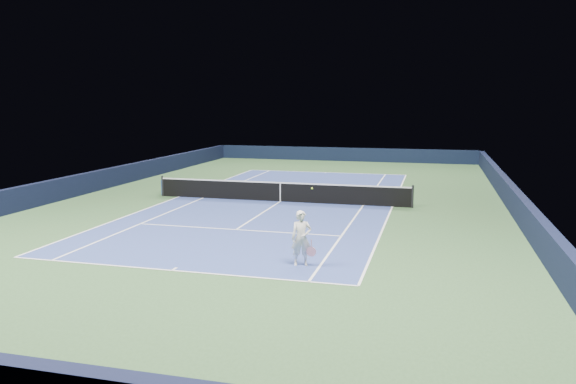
# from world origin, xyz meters

# --- Properties ---
(ground) EXTENTS (40.00, 40.00, 0.00)m
(ground) POSITION_xyz_m (0.00, 0.00, 0.00)
(ground) COLOR #2F502B
(ground) RESTS_ON ground
(wall_far) EXTENTS (22.00, 0.35, 1.10)m
(wall_far) POSITION_xyz_m (0.00, 19.82, 0.55)
(wall_far) COLOR black
(wall_far) RESTS_ON ground
(wall_right) EXTENTS (0.35, 40.00, 1.10)m
(wall_right) POSITION_xyz_m (10.82, 0.00, 0.55)
(wall_right) COLOR black
(wall_right) RESTS_ON ground
(wall_left) EXTENTS (0.35, 40.00, 1.10)m
(wall_left) POSITION_xyz_m (-10.82, 0.00, 0.55)
(wall_left) COLOR black
(wall_left) RESTS_ON ground
(court_surface) EXTENTS (10.97, 23.77, 0.01)m
(court_surface) POSITION_xyz_m (0.00, 0.00, 0.00)
(court_surface) COLOR navy
(court_surface) RESTS_ON ground
(baseline_far) EXTENTS (10.97, 0.08, 0.00)m
(baseline_far) POSITION_xyz_m (0.00, 11.88, 0.01)
(baseline_far) COLOR white
(baseline_far) RESTS_ON ground
(baseline_near) EXTENTS (10.97, 0.08, 0.00)m
(baseline_near) POSITION_xyz_m (0.00, -11.88, 0.01)
(baseline_near) COLOR white
(baseline_near) RESTS_ON ground
(sideline_doubles_right) EXTENTS (0.08, 23.77, 0.00)m
(sideline_doubles_right) POSITION_xyz_m (5.49, 0.00, 0.01)
(sideline_doubles_right) COLOR white
(sideline_doubles_right) RESTS_ON ground
(sideline_doubles_left) EXTENTS (0.08, 23.77, 0.00)m
(sideline_doubles_left) POSITION_xyz_m (-5.49, 0.00, 0.01)
(sideline_doubles_left) COLOR white
(sideline_doubles_left) RESTS_ON ground
(sideline_singles_right) EXTENTS (0.08, 23.77, 0.00)m
(sideline_singles_right) POSITION_xyz_m (4.12, 0.00, 0.01)
(sideline_singles_right) COLOR white
(sideline_singles_right) RESTS_ON ground
(sideline_singles_left) EXTENTS (0.08, 23.77, 0.00)m
(sideline_singles_left) POSITION_xyz_m (-4.12, 0.00, 0.01)
(sideline_singles_left) COLOR white
(sideline_singles_left) RESTS_ON ground
(service_line_far) EXTENTS (8.23, 0.08, 0.00)m
(service_line_far) POSITION_xyz_m (0.00, 6.40, 0.01)
(service_line_far) COLOR white
(service_line_far) RESTS_ON ground
(service_line_near) EXTENTS (8.23, 0.08, 0.00)m
(service_line_near) POSITION_xyz_m (0.00, -6.40, 0.01)
(service_line_near) COLOR white
(service_line_near) RESTS_ON ground
(center_service_line) EXTENTS (0.08, 12.80, 0.00)m
(center_service_line) POSITION_xyz_m (0.00, 0.00, 0.01)
(center_service_line) COLOR white
(center_service_line) RESTS_ON ground
(center_mark_far) EXTENTS (0.08, 0.30, 0.00)m
(center_mark_far) POSITION_xyz_m (0.00, 11.73, 0.01)
(center_mark_far) COLOR white
(center_mark_far) RESTS_ON ground
(center_mark_near) EXTENTS (0.08, 0.30, 0.00)m
(center_mark_near) POSITION_xyz_m (0.00, -11.73, 0.01)
(center_mark_near) COLOR white
(center_mark_near) RESTS_ON ground
(tennis_net) EXTENTS (12.90, 0.10, 1.07)m
(tennis_net) POSITION_xyz_m (0.00, 0.00, 0.50)
(tennis_net) COLOR black
(tennis_net) RESTS_ON ground
(sponsor_cube) EXTENTS (0.56, 0.47, 0.80)m
(sponsor_cube) POSITION_xyz_m (-6.40, 0.53, 0.40)
(sponsor_cube) COLOR #1E49B6
(sponsor_cube) RESTS_ON ground
(tennis_player) EXTENTS (0.82, 1.32, 2.24)m
(tennis_player) POSITION_xyz_m (3.55, -10.38, 0.84)
(tennis_player) COLOR white
(tennis_player) RESTS_ON ground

